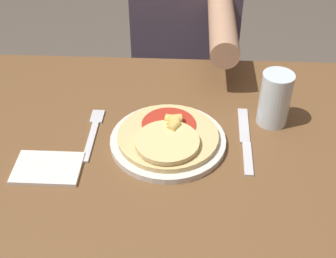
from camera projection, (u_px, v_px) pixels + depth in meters
dining_table at (173, 187)px, 1.05m from camera, size 1.25×0.75×0.72m
plate at (168, 141)px, 0.99m from camera, size 0.25×0.25×0.01m
pizza at (168, 136)px, 0.98m from camera, size 0.21×0.21×0.04m
fork at (93, 131)px, 1.03m from camera, size 0.03×0.18×0.00m
knife at (246, 141)px, 1.00m from camera, size 0.03×0.22×0.00m
drinking_glass at (275, 99)px, 1.02m from camera, size 0.07×0.07×0.12m
napkin at (48, 168)px, 0.93m from camera, size 0.13×0.09×0.01m
person_diner at (186, 40)px, 1.50m from camera, size 0.32×0.52×1.14m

